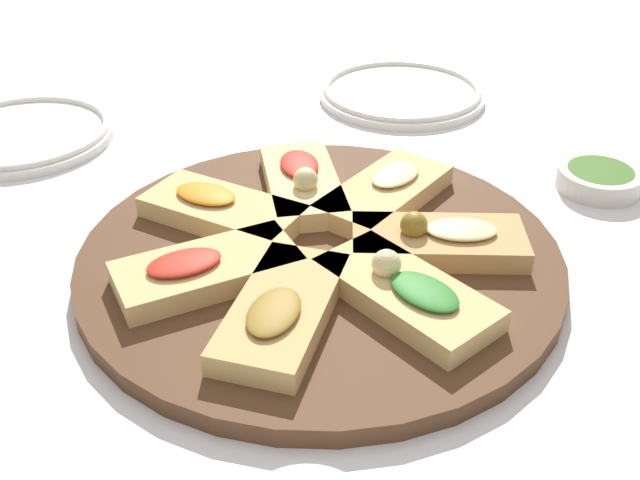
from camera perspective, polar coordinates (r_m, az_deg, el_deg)
ground_plane at (r=0.67m, az=0.00°, el=-1.93°), size 3.00×3.00×0.00m
serving_board at (r=0.66m, az=0.00°, el=-1.33°), size 0.42×0.42×0.02m
focaccia_slice_0 at (r=0.72m, az=4.98°, el=3.63°), size 0.15×0.16×0.03m
focaccia_slice_1 at (r=0.74m, az=-1.36°, el=4.40°), size 0.08×0.16×0.04m
focaccia_slice_2 at (r=0.70m, az=-7.50°, el=2.31°), size 0.16×0.14×0.03m
focaccia_slice_3 at (r=0.62m, az=-8.69°, el=-2.24°), size 0.16×0.12×0.03m
focaccia_slice_4 at (r=0.57m, az=-2.93°, el=-5.39°), size 0.11×0.16×0.03m
focaccia_slice_5 at (r=0.59m, az=6.55°, el=-3.95°), size 0.14×0.16×0.04m
focaccia_slice_6 at (r=0.66m, az=9.02°, el=-0.00°), size 0.15×0.08×0.04m
plate_left at (r=0.95m, az=-21.75°, el=7.50°), size 0.21×0.21×0.02m
plate_right at (r=1.01m, az=6.25°, el=11.10°), size 0.22×0.22×0.02m
dipping_bowl at (r=0.83m, az=20.49°, el=4.42°), size 0.09×0.09×0.02m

